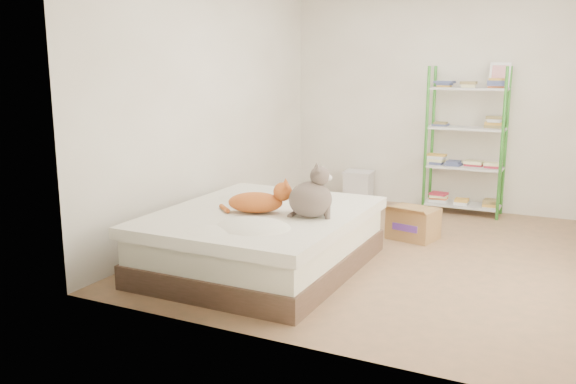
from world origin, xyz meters
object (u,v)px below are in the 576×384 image
Objects in this scene: shelf_unit at (466,145)px; white_bin at (358,187)px; grey_cat at (310,192)px; orange_cat at (255,200)px; bed at (262,239)px; cardboard_box at (413,223)px.

white_bin is at bearing -178.62° from shelf_unit.
shelf_unit reaches higher than grey_cat.
grey_cat is at bearing -15.48° from orange_cat.
shelf_unit is at bearing 45.86° from orange_cat.
shelf_unit is (1.17, 2.77, 0.56)m from bed.
bed is at bearing 58.11° from grey_cat.
orange_cat reaches higher than cardboard_box.
cardboard_box is (0.47, 1.48, -0.56)m from grey_cat.
orange_cat is 1.86m from cardboard_box.
orange_cat is 1.27× the size of grey_cat.
bed is 3.89× the size of cardboard_box.
bed is 2.74m from white_bin.
bed is 1.73m from cardboard_box.
orange_cat is 2.84m from white_bin.
grey_cat reaches higher than cardboard_box.
orange_cat is at bearing -103.06° from bed.
shelf_unit reaches higher than white_bin.
shelf_unit reaches higher than cardboard_box.
bed is at bearing -110.95° from cardboard_box.
grey_cat is at bearing -78.28° from white_bin.
orange_cat is 1.33× the size of white_bin.
grey_cat is 1.65m from cardboard_box.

